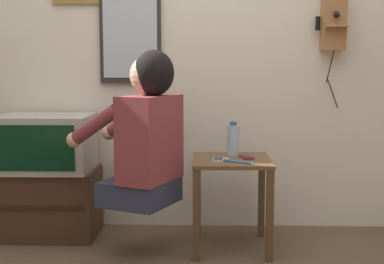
% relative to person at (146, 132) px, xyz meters
% --- Properties ---
extents(wall_back, '(6.80, 0.05, 2.55)m').
position_rel_person_xyz_m(wall_back, '(0.19, 0.63, 0.55)').
color(wall_back, silver).
rests_on(wall_back, ground_plane).
extents(side_table, '(0.46, 0.50, 0.55)m').
position_rel_person_xyz_m(side_table, '(0.49, 0.15, -0.29)').
color(side_table, brown).
rests_on(side_table, ground_plane).
extents(person, '(0.66, 0.59, 0.88)m').
position_rel_person_xyz_m(person, '(0.00, 0.00, 0.00)').
color(person, '#2D3347').
rests_on(person, ground_plane).
extents(tv_stand, '(0.67, 0.43, 0.43)m').
position_rel_person_xyz_m(tv_stand, '(-0.70, 0.36, -0.50)').
color(tv_stand, '#422819').
rests_on(tv_stand, ground_plane).
extents(television, '(0.57, 0.45, 0.35)m').
position_rel_person_xyz_m(television, '(-0.67, 0.34, -0.11)').
color(television, '#ADA89E').
rests_on(television, tv_stand).
extents(wall_phone_antique, '(0.19, 0.18, 0.80)m').
position_rel_person_xyz_m(wall_phone_antique, '(1.16, 0.55, 0.67)').
color(wall_phone_antique, '#9E6B3D').
extents(wall_mirror, '(0.41, 0.03, 0.75)m').
position_rel_person_xyz_m(wall_mirror, '(-0.16, 0.59, 0.63)').
color(wall_mirror, '#2D2823').
extents(cell_phone_held, '(0.07, 0.13, 0.01)m').
position_rel_person_xyz_m(cell_phone_held, '(0.41, 0.09, -0.17)').
color(cell_phone_held, silver).
rests_on(cell_phone_held, side_table).
extents(cell_phone_spare, '(0.09, 0.13, 0.01)m').
position_rel_person_xyz_m(cell_phone_spare, '(0.58, 0.17, -0.17)').
color(cell_phone_spare, maroon).
rests_on(cell_phone_spare, side_table).
extents(water_bottle, '(0.08, 0.08, 0.21)m').
position_rel_person_xyz_m(water_bottle, '(0.51, 0.26, -0.08)').
color(water_bottle, '#ADC6DB').
rests_on(water_bottle, side_table).
extents(toothbrush, '(0.16, 0.10, 0.02)m').
position_rel_person_xyz_m(toothbrush, '(0.52, 0.02, -0.17)').
color(toothbrush, '#338CD8').
rests_on(toothbrush, side_table).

